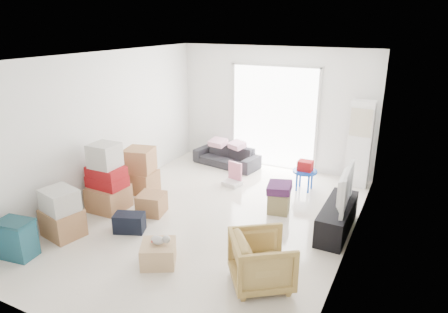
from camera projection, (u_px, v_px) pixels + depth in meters
room_shell at (210, 143)px, 6.39m from camera, size 4.98×6.48×3.18m
sliding_door at (274, 113)px, 8.94m from camera, size 2.10×0.04×2.33m
ac_tower at (360, 144)px, 7.95m from camera, size 0.45×0.30×1.75m
tv_console at (337, 218)px, 6.36m from camera, size 0.41×1.38×0.46m
television at (339, 201)px, 6.26m from camera, size 0.66×1.09×0.14m
sofa at (227, 153)px, 9.24m from camera, size 1.61×0.70×0.61m
pillow_left at (218, 137)px, 9.17m from camera, size 0.43×0.36×0.12m
pillow_right at (237, 139)px, 8.98m from camera, size 0.47×0.44×0.13m
armchair at (262, 258)px, 5.02m from camera, size 0.99×1.00×0.76m
storage_bins at (17, 239)px, 5.64m from camera, size 0.54×0.41×0.57m
box_stack_a at (61, 214)px, 6.18m from camera, size 0.67×0.59×0.78m
box_stack_b at (107, 181)px, 7.01m from camera, size 0.67×0.62×1.22m
box_stack_c at (140, 171)px, 7.77m from camera, size 0.62×0.62×0.89m
loose_box at (152, 204)px, 6.96m from camera, size 0.52×0.52×0.36m
duffel_bag at (129, 223)px, 6.37m from camera, size 0.54×0.44×0.30m
ottoman at (279, 203)px, 7.01m from camera, size 0.42×0.42×0.36m
blanket at (279, 189)px, 6.93m from camera, size 0.46×0.46×0.14m
kids_table at (305, 169)px, 7.85m from camera, size 0.48×0.48×0.61m
toy_walker at (233, 179)px, 8.20m from camera, size 0.40×0.37×0.46m
wood_crate at (158, 253)px, 5.52m from camera, size 0.63×0.63×0.31m
plush_bunny at (160, 240)px, 5.45m from camera, size 0.28×0.16×0.14m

